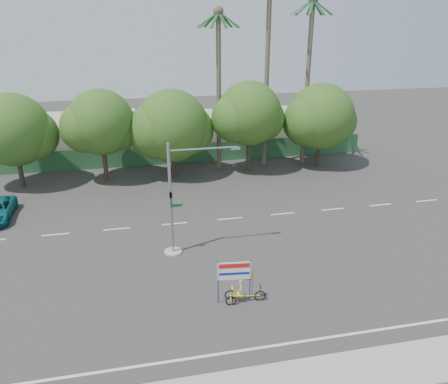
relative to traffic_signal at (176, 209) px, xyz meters
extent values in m
plane|color=#33302D|center=(2.20, -3.98, -2.92)|extent=(120.00, 120.00, 0.00)
cube|color=#336B3D|center=(2.20, 17.52, -1.92)|extent=(38.00, 0.08, 2.00)
cube|color=#BCB295|center=(-7.80, 22.02, -0.92)|extent=(12.00, 8.00, 4.00)
cube|color=#BCB295|center=(10.20, 22.02, -1.12)|extent=(14.00, 8.00, 3.60)
cylinder|color=#473828|center=(-11.80, 14.02, -1.16)|extent=(0.40, 0.40, 3.52)
sphere|color=#215118|center=(-11.80, 14.02, 2.04)|extent=(6.00, 6.00, 6.00)
sphere|color=#215118|center=(-10.45, 14.32, 1.48)|extent=(4.32, 4.32, 4.32)
cylinder|color=#473828|center=(-4.80, 14.02, -1.05)|extent=(0.40, 0.40, 3.74)
sphere|color=#215118|center=(-4.80, 14.02, 2.35)|extent=(5.60, 5.60, 5.60)
sphere|color=#215118|center=(-3.54, 14.32, 1.76)|extent=(4.03, 4.03, 4.03)
sphere|color=#215118|center=(-6.06, 13.77, 2.01)|extent=(4.26, 4.26, 4.26)
cylinder|color=#473828|center=(1.20, 14.02, -1.27)|extent=(0.40, 0.40, 3.30)
sphere|color=#215118|center=(1.20, 14.02, 1.73)|extent=(6.40, 6.40, 6.40)
sphere|color=#215118|center=(2.64, 14.32, 1.21)|extent=(4.61, 4.61, 4.61)
sphere|color=#215118|center=(-0.24, 13.77, 1.43)|extent=(4.86, 4.86, 4.86)
cylinder|color=#473828|center=(8.20, 14.02, -0.98)|extent=(0.40, 0.40, 3.87)
sphere|color=#215118|center=(8.20, 14.02, 2.54)|extent=(5.80, 5.80, 5.80)
sphere|color=#215118|center=(9.50, 14.32, 1.92)|extent=(4.18, 4.18, 4.18)
sphere|color=#215118|center=(6.89, 13.77, 2.19)|extent=(4.41, 4.41, 4.41)
cylinder|color=#473828|center=(15.20, 14.02, -1.20)|extent=(0.40, 0.40, 3.43)
sphere|color=#215118|center=(15.20, 14.02, 1.92)|extent=(6.20, 6.20, 6.20)
sphere|color=#215118|center=(16.59, 14.32, 1.37)|extent=(4.46, 4.46, 4.46)
sphere|color=#215118|center=(13.80, 13.77, 1.61)|extent=(4.71, 4.71, 4.71)
cylinder|color=#70604C|center=(10.20, 15.52, 5.58)|extent=(0.44, 0.44, 17.00)
cylinder|color=#70604C|center=(14.20, 15.52, 4.58)|extent=(0.44, 0.44, 15.00)
cube|color=#1C4C21|center=(15.14, 15.52, 11.42)|extent=(1.91, 0.28, 1.36)
cube|color=#1C4C21|center=(14.92, 16.12, 11.42)|extent=(1.65, 1.44, 1.36)
cube|color=#1C4C21|center=(14.36, 16.44, 11.42)|extent=(0.61, 1.93, 1.36)
cube|color=#1C4C21|center=(13.73, 16.33, 11.42)|extent=(1.20, 1.80, 1.36)
cube|color=#1C4C21|center=(13.31, 15.84, 11.42)|extent=(1.89, 0.92, 1.36)
cube|color=#1C4C21|center=(13.31, 15.19, 11.42)|extent=(1.89, 0.92, 1.36)
cube|color=#1C4C21|center=(13.73, 14.70, 11.42)|extent=(1.20, 1.80, 1.36)
cube|color=#1C4C21|center=(14.36, 14.59, 11.42)|extent=(0.61, 1.93, 1.36)
cube|color=#1C4C21|center=(14.92, 14.91, 11.42)|extent=(1.65, 1.44, 1.36)
cylinder|color=#70604C|center=(5.70, 15.52, 4.08)|extent=(0.44, 0.44, 14.00)
sphere|color=#70604C|center=(5.70, 15.52, 11.08)|extent=(0.90, 0.90, 0.90)
cube|color=#1C4C21|center=(6.64, 15.52, 10.42)|extent=(1.91, 0.28, 1.36)
cube|color=#1C4C21|center=(6.42, 16.12, 10.42)|extent=(1.65, 1.44, 1.36)
cube|color=#1C4C21|center=(5.86, 16.44, 10.42)|extent=(0.61, 1.93, 1.36)
cube|color=#1C4C21|center=(5.23, 16.33, 10.42)|extent=(1.20, 1.80, 1.36)
cube|color=#1C4C21|center=(4.81, 15.84, 10.42)|extent=(1.89, 0.92, 1.36)
cube|color=#1C4C21|center=(4.81, 15.19, 10.42)|extent=(1.89, 0.92, 1.36)
cube|color=#1C4C21|center=(5.23, 14.70, 10.42)|extent=(1.20, 1.80, 1.36)
cube|color=#1C4C21|center=(5.86, 14.59, 10.42)|extent=(0.61, 1.93, 1.36)
cube|color=#1C4C21|center=(6.42, 14.91, 10.42)|extent=(1.65, 1.44, 1.36)
cylinder|color=gray|center=(-0.30, 0.02, -2.87)|extent=(1.10, 1.10, 0.10)
cylinder|color=gray|center=(-0.30, 0.02, 0.58)|extent=(0.18, 0.18, 7.00)
cylinder|color=gray|center=(1.70, 0.02, 3.63)|extent=(4.00, 0.10, 0.10)
cube|color=gray|center=(3.60, 0.02, 3.53)|extent=(0.55, 0.20, 0.12)
imported|color=black|center=(-0.30, -0.20, 0.68)|extent=(0.16, 0.20, 1.00)
cube|color=#14662D|center=(0.05, 0.02, 0.23)|extent=(0.70, 0.04, 0.18)
torus|color=black|center=(3.57, -5.83, -2.65)|extent=(0.61, 0.14, 0.61)
torus|color=black|center=(2.08, -5.40, -2.67)|extent=(0.57, 0.13, 0.57)
torus|color=black|center=(2.03, -5.90, -2.67)|extent=(0.57, 0.13, 0.57)
cube|color=yellow|center=(2.81, -5.74, -2.60)|extent=(1.52, 0.23, 0.05)
cube|color=yellow|center=(2.06, -5.65, -2.65)|extent=(0.11, 0.54, 0.04)
cube|color=yellow|center=(2.46, -5.70, -2.47)|extent=(0.49, 0.42, 0.05)
cube|color=yellow|center=(2.22, -5.67, -2.22)|extent=(0.25, 0.40, 0.49)
cylinder|color=black|center=(3.57, -5.83, -2.29)|extent=(0.03, 0.03, 0.49)
cube|color=black|center=(3.57, -5.83, -2.05)|extent=(0.08, 0.40, 0.04)
imported|color=#CCB284|center=(2.59, -5.71, -2.13)|extent=(0.27, 0.38, 0.97)
cylinder|color=#1822B4|center=(1.43, -5.58, -1.71)|extent=(0.06, 0.06, 2.42)
cylinder|color=#1822B4|center=(3.04, -5.77, -1.71)|extent=(0.06, 0.06, 2.42)
cube|color=white|center=(2.23, -5.67, -1.08)|extent=(1.70, 0.24, 0.99)
cube|color=red|center=(2.23, -5.70, -0.77)|extent=(1.51, 0.19, 0.23)
cube|color=#1822B4|center=(2.23, -5.70, -1.22)|extent=(1.51, 0.19, 0.13)
cylinder|color=black|center=(3.17, -5.78, -1.98)|extent=(0.02, 0.02, 1.88)
cube|color=red|center=(2.86, -5.74, -1.40)|extent=(0.79, 0.11, 0.59)
camera|label=1|loc=(-2.11, -23.80, 10.69)|focal=35.00mm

